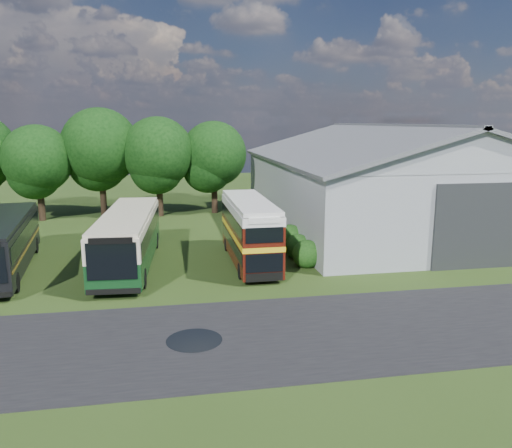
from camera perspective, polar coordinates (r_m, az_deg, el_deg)
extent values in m
plane|color=#233812|center=(23.02, -3.72, -9.79)|extent=(120.00, 120.00, 0.00)
cube|color=black|center=(20.84, 5.67, -12.21)|extent=(60.00, 8.00, 0.02)
cylinder|color=black|center=(20.16, -7.07, -13.10)|extent=(2.20, 2.20, 0.01)
cube|color=gray|center=(41.52, 14.61, 3.47)|extent=(18.00, 24.00, 5.50)
cube|color=#2D3033|center=(31.17, 23.83, -0.27)|extent=(5.20, 0.18, 5.00)
cylinder|color=black|center=(46.56, -23.34, 2.23)|extent=(0.56, 0.56, 3.06)
sphere|color=black|center=(46.16, -23.71, 6.81)|extent=(5.78, 5.78, 5.78)
cylinder|color=black|center=(46.91, -17.06, 3.07)|extent=(0.56, 0.56, 3.60)
sphere|color=black|center=(46.50, -17.38, 8.44)|extent=(6.80, 6.80, 6.80)
cylinder|color=black|center=(45.61, -10.94, 2.96)|extent=(0.56, 0.56, 3.31)
sphere|color=black|center=(45.18, -11.14, 8.03)|extent=(6.26, 6.26, 6.26)
cylinder|color=black|center=(46.61, -4.76, 3.22)|extent=(0.56, 0.56, 3.17)
sphere|color=black|center=(46.20, -4.84, 7.98)|extent=(5.98, 5.98, 5.98)
sphere|color=#194714|center=(29.65, 5.78, -4.87)|extent=(1.70, 1.70, 1.70)
sphere|color=#194714|center=(31.50, 4.78, -3.85)|extent=(1.60, 1.60, 1.60)
sphere|color=#194714|center=(33.37, 3.90, -2.95)|extent=(1.80, 1.80, 1.80)
cube|color=#0E3516|center=(30.06, -14.38, -1.45)|extent=(3.43, 11.88, 2.92)
cube|color=#451109|center=(29.80, -0.73, -0.62)|extent=(2.33, 8.99, 3.59)
cube|color=black|center=(31.50, -27.00, -1.90)|extent=(3.93, 11.53, 2.81)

